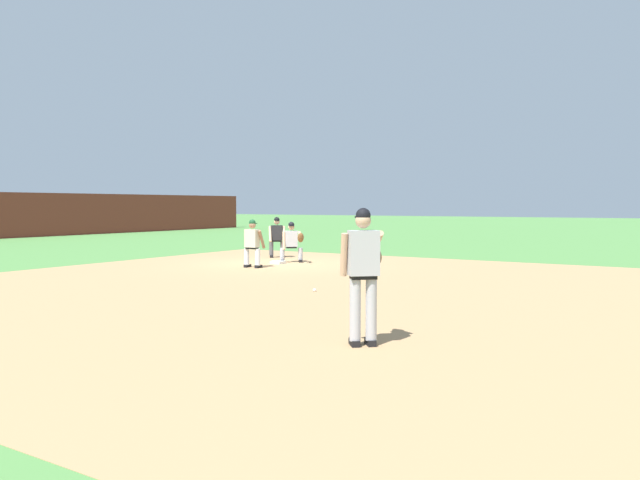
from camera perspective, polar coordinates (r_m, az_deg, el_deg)
The scene contains 8 objects.
ground_plane at distance 20.10m, azimuth -3.86°, elevation -2.18°, with size 160.00×160.00×0.00m, color #518942.
infield_dirt_patch at distance 14.25m, azimuth -1.56°, elevation -4.40°, with size 18.00×18.00×0.01m, color tan.
first_base_bag at distance 20.09m, azimuth -3.86°, elevation -2.05°, with size 0.38×0.38×0.09m, color white.
baseball at distance 13.64m, azimuth -0.50°, elevation -4.60°, with size 0.07×0.07×0.07m, color white.
pitcher at distance 8.38m, azimuth 4.03°, elevation -2.54°, with size 0.85×0.56×1.86m.
first_baseman at distance 20.41m, azimuth -2.57°, elevation -0.03°, with size 0.77×1.07×1.34m.
baserunner at distance 18.83m, azimuth -6.20°, elevation -0.14°, with size 0.46×0.61×1.46m.
umpire at distance 22.40m, azimuth -3.97°, elevation 0.41°, with size 0.66×0.68×1.46m.
Camera 1 is at (-16.17, -11.78, 1.90)m, focal length 35.00 mm.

